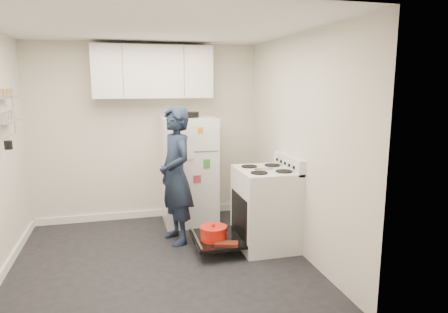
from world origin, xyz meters
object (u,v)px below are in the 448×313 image
object	(u,v)px
electric_range	(264,209)
person	(176,176)
open_oven_door	(215,236)
refrigerator	(189,170)

from	to	relation	value
electric_range	person	world-z (taller)	person
person	electric_range	bearing A→B (deg)	53.99
electric_range	open_oven_door	bearing A→B (deg)	-177.52
open_oven_door	person	xyz separation A→B (m)	(-0.39, 0.44, 0.64)
electric_range	refrigerator	bearing A→B (deg)	123.36
refrigerator	electric_range	bearing A→B (deg)	-56.64
electric_range	person	distance (m)	1.14
person	refrigerator	bearing A→B (deg)	144.47
refrigerator	person	xyz separation A→B (m)	(-0.28, -0.69, 0.09)
electric_range	person	xyz separation A→B (m)	(-1.00, 0.41, 0.37)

